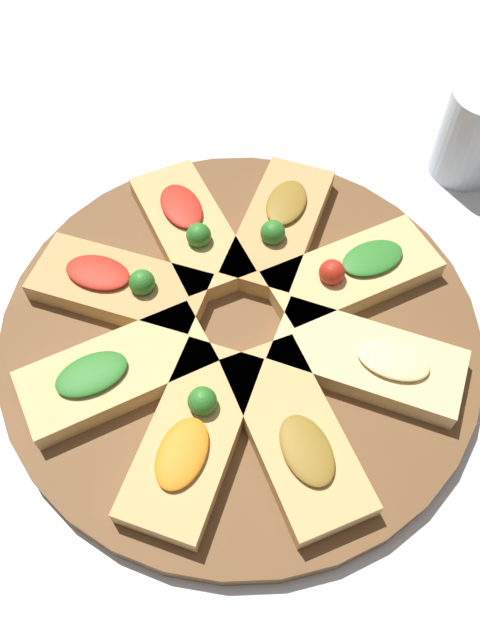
# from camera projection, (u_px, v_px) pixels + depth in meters

# --- Properties ---
(ground_plane) EXTENTS (3.00, 3.00, 0.00)m
(ground_plane) POSITION_uv_depth(u_px,v_px,m) (240.00, 336.00, 0.59)
(ground_plane) COLOR silver
(serving_board) EXTENTS (0.44, 0.44, 0.02)m
(serving_board) POSITION_uv_depth(u_px,v_px,m) (240.00, 331.00, 0.58)
(serving_board) COLOR brown
(serving_board) RESTS_ON ground_plane
(focaccia_slice_0) EXTENTS (0.18, 0.14, 0.04)m
(focaccia_slice_0) POSITION_uv_depth(u_px,v_px,m) (280.00, 225.00, 0.62)
(focaccia_slice_0) COLOR tan
(focaccia_slice_0) RESTS_ON serving_board
(focaccia_slice_1) EXTENTS (0.11, 0.18, 0.04)m
(focaccia_slice_1) POSITION_uv_depth(u_px,v_px,m) (190.00, 228.00, 0.62)
(focaccia_slice_1) COLOR tan
(focaccia_slice_1) RESTS_ON serving_board
(focaccia_slice_2) EXTENTS (0.14, 0.18, 0.04)m
(focaccia_slice_2) POSITION_uv_depth(u_px,v_px,m) (120.00, 286.00, 0.58)
(focaccia_slice_2) COLOR tan
(focaccia_slice_2) RESTS_ON serving_board
(focaccia_slice_3) EXTENTS (0.17, 0.11, 0.03)m
(focaccia_slice_3) POSITION_uv_depth(u_px,v_px,m) (116.00, 372.00, 0.53)
(focaccia_slice_3) COLOR #DBB775
(focaccia_slice_3) RESTS_ON serving_board
(focaccia_slice_4) EXTENTS (0.18, 0.14, 0.04)m
(focaccia_slice_4) POSITION_uv_depth(u_px,v_px,m) (193.00, 436.00, 0.50)
(focaccia_slice_4) COLOR tan
(focaccia_slice_4) RESTS_ON serving_board
(focaccia_slice_5) EXTENTS (0.12, 0.18, 0.03)m
(focaccia_slice_5) POSITION_uv_depth(u_px,v_px,m) (295.00, 435.00, 0.50)
(focaccia_slice_5) COLOR tan
(focaccia_slice_5) RESTS_ON serving_board
(focaccia_slice_6) EXTENTS (0.14, 0.18, 0.03)m
(focaccia_slice_6) POSITION_uv_depth(u_px,v_px,m) (369.00, 360.00, 0.54)
(focaccia_slice_6) COLOR #E5C689
(focaccia_slice_6) RESTS_ON serving_board
(focaccia_slice_7) EXTENTS (0.18, 0.11, 0.04)m
(focaccia_slice_7) POSITION_uv_depth(u_px,v_px,m) (352.00, 273.00, 0.59)
(focaccia_slice_7) COLOR #DBB775
(focaccia_slice_7) RESTS_ON serving_board
(water_glass) EXTENTS (0.07, 0.07, 0.10)m
(water_glass) POSITION_uv_depth(u_px,v_px,m) (475.00, 135.00, 0.66)
(water_glass) COLOR silver
(water_glass) RESTS_ON ground_plane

